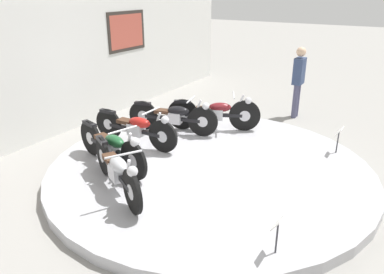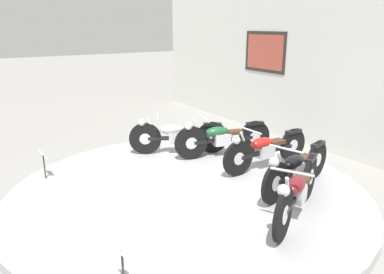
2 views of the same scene
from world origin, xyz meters
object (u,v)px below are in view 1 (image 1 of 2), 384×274
Objects in this scene: motorcycle_maroon at (215,112)px; info_placard_front_left at (278,227)px; motorcycle_silver at (117,169)px; info_placard_front_centre at (339,135)px; visitor_standing at (298,78)px; motorcycle_black at (174,116)px; motorcycle_red at (136,127)px; motorcycle_green at (112,146)px.

info_placard_front_left is at bearing -142.00° from motorcycle_maroon.
motorcycle_silver reaches higher than info_placard_front_centre.
motorcycle_maroon is 2.55m from info_placard_front_centre.
info_placard_front_centre is at bearing -37.97° from motorcycle_silver.
motorcycle_maroon is 3.57× the size of info_placard_front_centre.
info_placard_front_left is (-0.11, -2.55, -0.02)m from motorcycle_silver.
info_placard_front_left is 5.77m from visitor_standing.
motorcycle_silver reaches higher than info_placard_front_left.
visitor_standing is (2.30, -1.09, 0.43)m from motorcycle_maroon.
motorcycle_black is at bearing 132.79° from motorcycle_maroon.
motorcycle_black is (0.96, -0.25, 0.00)m from motorcycle_red.
motorcycle_black is at bearing 14.71° from motorcycle_silver.
motorcycle_black is at bearing 102.78° from info_placard_front_centre.
motorcycle_maroon is at bearing -30.21° from motorcycle_red.
motorcycle_red reaches higher than info_placard_front_centre.
motorcycle_black is at bearing -14.72° from motorcycle_red.
motorcycle_green is 3.82× the size of info_placard_front_centre.
motorcycle_maroon is (1.57, -0.92, 0.02)m from motorcycle_red.
motorcycle_silver is at bearing 168.68° from visitor_standing.
motorcycle_maroon is 4.14m from info_placard_front_left.
motorcycle_red is 3.85m from info_placard_front_centre.
motorcycle_red is 1.02× the size of motorcycle_black.
motorcycle_maroon reaches higher than info_placard_front_left.
motorcycle_maroon is (0.61, -0.66, 0.01)m from motorcycle_black.
visitor_standing reaches higher than info_placard_front_centre.
info_placard_front_centre is at bearing -77.22° from motorcycle_black.
motorcycle_maroon is 2.58m from visitor_standing.
motorcycle_red is 1.12× the size of visitor_standing.
motorcycle_red is 3.85m from info_placard_front_left.
motorcycle_silver is at bearing -165.29° from motorcycle_black.
motorcycle_black is 3.80× the size of info_placard_front_left.
motorcycle_silver is 3.15m from motorcycle_maroon.
info_placard_front_centre is at bearing 0.00° from info_placard_front_left.
motorcycle_maroon reaches higher than motorcycle_red.
motorcycle_silver is at bearing -132.79° from motorcycle_green.
motorcycle_green is at bearing 165.28° from motorcycle_maroon.
motorcycle_maroon is at bearing 0.02° from motorcycle_silver.
motorcycle_black is at bearing -0.04° from motorcycle_green.
visitor_standing reaches higher than info_placard_front_left.
motorcycle_silver is 0.96× the size of motorcycle_maroon.
motorcycle_silver is 3.44× the size of info_placard_front_left.
motorcycle_black is at bearing 50.52° from info_placard_front_left.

